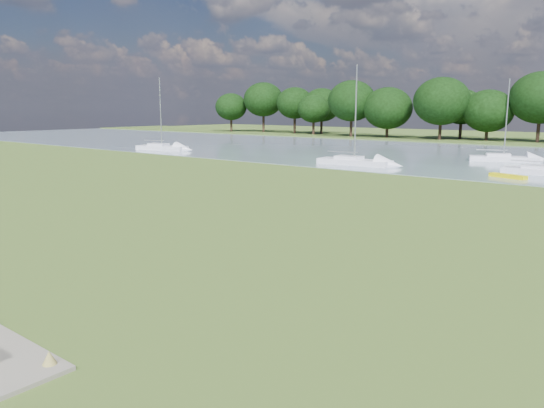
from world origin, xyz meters
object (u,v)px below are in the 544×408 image
Objects in this scene: sailboat_4 at (503,157)px; sailboat_1 at (354,160)px; sailboat_0 at (161,146)px; sailboat_5 at (542,169)px; kayak at (508,176)px.

sailboat_1 is at bearing -150.43° from sailboat_4.
sailboat_0 is 1.04× the size of sailboat_5.
sailboat_4 is at bearing 46.94° from sailboat_1.
sailboat_1 is at bearing -164.97° from kayak.
sailboat_5 is (15.66, 3.37, -0.07)m from sailboat_1.
sailboat_0 is 43.86m from sailboat_5.
kayak is 14.16m from sailboat_1.
sailboat_1 is at bearing -12.78° from sailboat_0.
sailboat_0 is 28.07m from sailboat_1.
sailboat_5 reaches higher than kayak.
sailboat_1 is 15.97m from sailboat_4.
sailboat_0 reaches higher than sailboat_4.
kayak is 0.32× the size of sailboat_0.
sailboat_4 is at bearing 125.44° from kayak.
sailboat_4 is at bearing 5.26° from sailboat_0.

